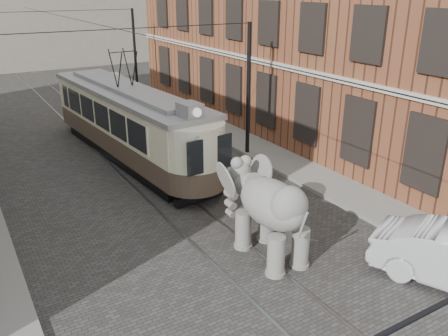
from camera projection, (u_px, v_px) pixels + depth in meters
ground at (215, 240)px, 14.61m from camera, size 120.00×120.00×0.00m
tram_rails at (215, 239)px, 14.60m from camera, size 1.54×80.00×0.02m
sidewalk_right at (353, 196)px, 17.45m from camera, size 2.00×60.00×0.15m
brick_building at (309, 14)px, 24.85m from camera, size 8.00×26.00×12.00m
catenary at (143, 113)px, 17.40m from camera, size 11.00×30.20×6.00m
tram at (127, 106)px, 20.73m from camera, size 3.49×12.34×4.83m
elephant at (272, 216)px, 13.26m from camera, size 2.43×4.33×2.63m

